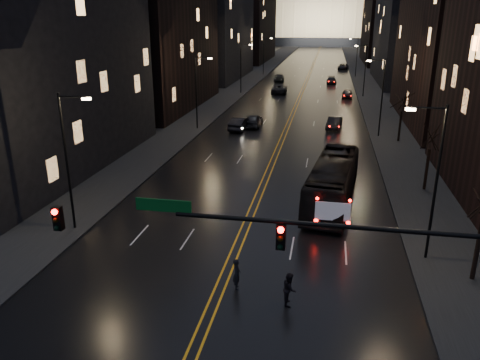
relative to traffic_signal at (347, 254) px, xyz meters
The scene contains 34 objects.
ground 7.81m from the traffic_signal, behind, with size 900.00×900.00×0.00m, color black.
road 130.24m from the traffic_signal, 92.60° to the left, with size 20.00×320.00×0.02m, color black.
sidewalk_left 131.62m from the traffic_signal, 98.71° to the left, with size 8.00×320.00×0.16m, color black.
sidewalk_right 130.35m from the traffic_signal, 86.44° to the left, with size 8.00×320.00×0.16m, color black.
center_line 130.24m from the traffic_signal, 92.60° to the left, with size 0.62×320.00×0.01m, color orange.
building_left_near 35.26m from the traffic_signal, 140.72° to the left, with size 12.00×28.00×22.00m, color black.
building_left_mid 60.99m from the traffic_signal, 116.48° to the left, with size 12.00×30.00×28.00m, color black.
building_left_far 95.98m from the traffic_signal, 106.30° to the left, with size 12.00×34.00×20.00m, color black.
building_left_dist 142.73m from the traffic_signal, 100.88° to the left, with size 12.00×40.00×24.00m, color black.
building_right_mid 93.57m from the traffic_signal, 80.68° to the left, with size 12.00×34.00×26.00m, color black.
building_right_dist 140.94m from the traffic_signal, 83.85° to the left, with size 12.00×40.00×22.00m, color black.
capitol 250.36m from the traffic_signal, 91.35° to the left, with size 90.00×50.00×58.50m.
traffic_signal is the anchor object (origin of this frame).
streetlamp_right_near 11.14m from the traffic_signal, 63.88° to the left, with size 2.13×0.25×9.00m.
streetlamp_left_near 19.48m from the traffic_signal, 149.10° to the left, with size 2.13×0.25×9.00m.
streetlamp_right_mid 40.30m from the traffic_signal, 83.01° to the left, with size 2.13×0.25×9.00m.
streetlamp_left_mid 43.36m from the traffic_signal, 112.68° to the left, with size 2.13×0.25×9.00m.
streetlamp_right_far 70.18m from the traffic_signal, 85.99° to the left, with size 2.13×0.25×9.00m.
streetlamp_left_far 71.97m from the traffic_signal, 103.43° to the left, with size 2.13×0.25×9.00m.
streetlamp_right_dist 100.12m from the traffic_signal, 87.19° to the left, with size 2.13×0.25×9.00m.
streetlamp_left_dist 101.39m from the traffic_signal, 99.49° to the left, with size 2.13×0.25×9.00m.
tree_right_mid 23.13m from the traffic_signal, 72.13° to the left, with size 2.40×2.40×6.65m.
tree_right_far 38.67m from the traffic_signal, 79.43° to the left, with size 2.40×2.40×6.65m.
bus 18.26m from the traffic_signal, 90.89° to the left, with size 2.83×12.09×3.37m, color black.
oncoming_car_a 44.21m from the traffic_signal, 103.42° to the left, with size 1.99×4.94×1.68m, color black.
oncoming_car_b 42.54m from the traffic_signal, 105.79° to the left, with size 1.73×4.96×1.64m, color black.
oncoming_car_c 72.43m from the traffic_signal, 97.93° to the left, with size 2.72×5.89×1.64m, color black.
oncoming_car_d 90.22m from the traffic_signal, 97.58° to the left, with size 2.23×5.49×1.59m, color black.
receding_car_a 43.75m from the traffic_signal, 90.04° to the left, with size 1.56×4.47×1.47m, color black.
receding_car_b 68.25m from the traffic_signal, 88.09° to the left, with size 1.78×4.43×1.51m, color black.
receding_car_c 86.72m from the traffic_signal, 90.29° to the left, with size 2.01×4.94×1.43m, color black.
receding_car_d 117.12m from the traffic_signal, 88.73° to the left, with size 2.58×5.59×1.55m, color black.
pedestrian_a 8.29m from the traffic_signal, 135.27° to the left, with size 0.61×0.40×1.68m, color black.
pedestrian_b 6.36m from the traffic_signal, 118.91° to the left, with size 0.82×0.45×1.68m, color black.
Camera 1 is at (4.89, -15.62, 13.22)m, focal length 35.00 mm.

